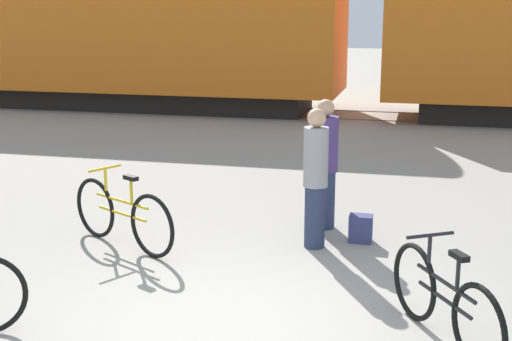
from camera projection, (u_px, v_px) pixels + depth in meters
The scene contains 9 objects.
ground_plane at pixel (224, 332), 6.36m from camera, with size 80.00×80.00×0.00m, color gray.
freight_train at pixel (365, 12), 17.80m from camera, with size 48.46×2.90×5.01m.
rail_near at pixel (358, 120), 17.73m from camera, with size 60.46×0.07×0.01m, color #4C4238.
rail_far at pixel (364, 111), 19.09m from camera, with size 60.46×0.07×0.01m, color #4C4238.
bicycle_yellow at pixel (122, 215), 8.48m from camera, with size 1.65×0.93×0.94m.
bicycle_black at pixel (444, 301), 6.08m from camera, with size 0.94×1.50×0.90m.
person_in_grey at pixel (316, 177), 8.36m from camera, with size 0.29×0.29×1.68m.
person_in_purple at pixel (324, 164), 9.11m from camera, with size 0.34×0.34×1.68m.
backpack at pixel (361, 229), 8.70m from camera, with size 0.28×0.20×0.34m.
Camera 1 is at (1.66, -5.62, 2.87)m, focal length 50.00 mm.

